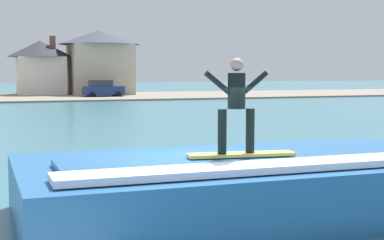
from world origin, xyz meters
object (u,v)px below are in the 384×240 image
(car_far_shore, at_px, (103,89))
(house_small_cottage, at_px, (41,65))
(house_gabled_white, at_px, (100,59))
(surfboard, at_px, (241,154))
(surfer, at_px, (236,100))
(wave_crest, at_px, (253,185))

(car_far_shore, xyz_separation_m, house_small_cottage, (-5.45, 7.72, 2.55))
(house_gabled_white, bearing_deg, house_small_cottage, 169.32)
(surfboard, height_order, surfer, surfer)
(house_gabled_white, bearing_deg, wave_crest, -98.05)
(surfer, bearing_deg, house_gabled_white, 81.43)
(wave_crest, distance_m, house_small_cottage, 57.04)
(wave_crest, distance_m, surfboard, 0.96)
(house_small_cottage, bearing_deg, wave_crest, -91.47)
(house_gabled_white, bearing_deg, surfer, -98.57)
(house_small_cottage, bearing_deg, surfer, -92.05)
(wave_crest, bearing_deg, car_far_shore, 82.01)
(surfer, relative_size, house_small_cottage, 0.24)
(surfboard, xyz_separation_m, house_small_cottage, (1.94, 57.43, 2.23))
(car_far_shore, distance_m, house_small_cottage, 9.79)
(house_gabled_white, relative_size, house_small_cottage, 1.28)
(car_far_shore, height_order, house_small_cottage, house_small_cottage)
(surfboard, xyz_separation_m, house_gabled_white, (8.35, 56.22, 2.83))
(surfer, bearing_deg, house_small_cottage, 87.95)
(surfboard, xyz_separation_m, car_far_shore, (7.39, 49.70, -0.32))
(house_small_cottage, bearing_deg, car_far_shore, -54.80)
(wave_crest, distance_m, surfer, 1.86)
(car_far_shore, bearing_deg, surfer, -98.58)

